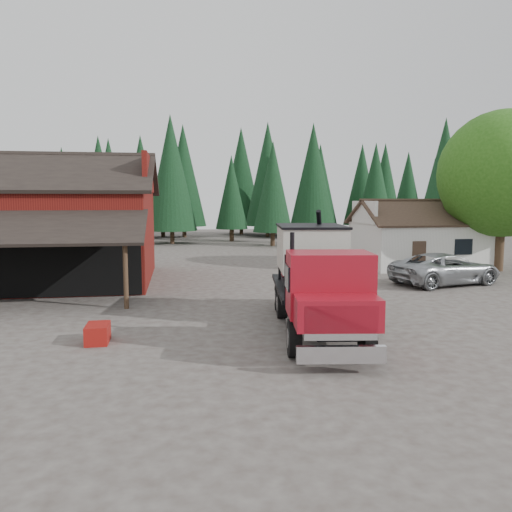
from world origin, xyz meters
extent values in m
plane|color=#423934|center=(0.00, 0.00, 0.00)|extent=(120.00, 120.00, 0.00)
cube|color=maroon|center=(-11.00, 10.00, 2.50)|extent=(12.00, 10.00, 5.00)
cube|color=black|center=(-11.00, 7.50, 6.00)|extent=(12.80, 5.53, 2.35)
cube|color=black|center=(-11.00, 12.50, 6.00)|extent=(12.80, 5.53, 2.35)
cube|color=maroon|center=(-5.00, 10.00, 6.00)|extent=(0.25, 7.00, 2.00)
cylinder|color=#382619|center=(-5.60, 2.10, 1.40)|extent=(0.20, 0.20, 2.80)
cube|color=black|center=(-11.00, 4.95, 2.00)|extent=(11.70, 0.08, 3.90)
cube|color=silver|center=(13.00, 13.00, 1.50)|extent=(8.00, 6.00, 3.00)
cube|color=#38281E|center=(13.00, 11.50, 3.75)|extent=(8.60, 3.42, 1.80)
cube|color=#38281E|center=(13.00, 14.50, 3.75)|extent=(8.60, 3.42, 1.80)
cube|color=silver|center=(9.00, 13.00, 3.75)|extent=(0.20, 4.20, 1.50)
cube|color=silver|center=(17.00, 13.00, 3.75)|extent=(0.20, 4.20, 1.50)
cube|color=#38281E|center=(11.50, 9.98, 1.00)|extent=(0.90, 0.06, 2.00)
cube|color=black|center=(14.50, 9.98, 1.60)|extent=(1.20, 0.06, 1.00)
cylinder|color=#382619|center=(17.00, 10.00, 1.60)|extent=(0.60, 0.60, 3.20)
sphere|color=#225313|center=(17.00, 10.00, 6.20)|extent=(8.00, 8.00, 8.00)
sphere|color=#225313|center=(15.80, 10.80, 5.00)|extent=(4.40, 4.40, 4.40)
cylinder|color=#382619|center=(6.00, 30.00, 0.80)|extent=(0.44, 0.44, 1.60)
cone|color=black|center=(6.00, 30.00, 5.90)|extent=(3.96, 3.96, 9.00)
cylinder|color=#382619|center=(22.00, 26.00, 0.80)|extent=(0.44, 0.44, 1.60)
cone|color=black|center=(22.00, 26.00, 6.90)|extent=(4.84, 4.84, 11.00)
cylinder|color=#382619|center=(-4.00, 34.00, 0.80)|extent=(0.44, 0.44, 1.60)
cone|color=black|center=(-4.00, 34.00, 7.40)|extent=(5.28, 5.28, 12.00)
cylinder|color=black|center=(-0.14, -5.36, 0.56)|extent=(0.50, 1.15, 1.11)
cylinder|color=black|center=(1.96, -5.65, 0.56)|extent=(0.50, 1.15, 1.11)
cylinder|color=black|center=(0.51, -0.55, 0.56)|extent=(0.50, 1.15, 1.11)
cylinder|color=black|center=(2.61, -0.83, 0.56)|extent=(0.50, 1.15, 1.11)
cylinder|color=black|center=(0.70, 0.85, 0.56)|extent=(0.50, 1.15, 1.11)
cylinder|color=black|center=(2.80, 0.57, 0.56)|extent=(0.50, 1.15, 1.11)
cube|color=black|center=(1.34, -2.30, 0.96)|extent=(2.27, 8.77, 0.40)
cube|color=silver|center=(0.70, -7.06, 0.56)|extent=(2.33, 0.49, 0.46)
cube|color=silver|center=(0.72, -6.96, 1.37)|extent=(1.92, 0.36, 0.91)
cube|color=maroon|center=(0.80, -6.36, 1.52)|extent=(2.43, 1.61, 0.86)
cube|color=maroon|center=(0.97, -5.05, 2.07)|extent=(2.64, 2.03, 1.87)
cube|color=black|center=(0.86, -5.86, 2.38)|extent=(2.12, 0.36, 0.91)
cylinder|color=black|center=(0.09, -4.02, 2.63)|extent=(0.16, 0.16, 1.82)
cube|color=black|center=(1.11, -4.05, 2.02)|extent=(2.47, 0.45, 1.62)
cube|color=black|center=(1.53, -0.89, 1.23)|extent=(3.34, 6.16, 0.16)
cube|color=beige|center=(1.53, -0.89, 2.73)|extent=(2.75, 3.62, 1.62)
cone|color=beige|center=(1.53, -0.89, 1.72)|extent=(2.50, 2.50, 0.71)
cube|color=black|center=(1.53, -0.89, 3.56)|extent=(2.87, 3.73, 0.08)
cylinder|color=black|center=(2.32, 0.43, 2.63)|extent=(1.03, 2.14, 3.09)
cube|color=maroon|center=(1.26, 1.59, 1.52)|extent=(0.71, 0.88, 0.46)
cylinder|color=silver|center=(2.21, -4.56, 0.86)|extent=(0.70, 1.08, 0.57)
imported|color=#A3A6AA|center=(10.88, 5.72, 0.85)|extent=(6.62, 4.20, 1.70)
cube|color=maroon|center=(-6.00, -2.96, 0.30)|extent=(0.71, 1.11, 0.60)
camera|label=1|loc=(-3.42, -19.09, 4.51)|focal=35.00mm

